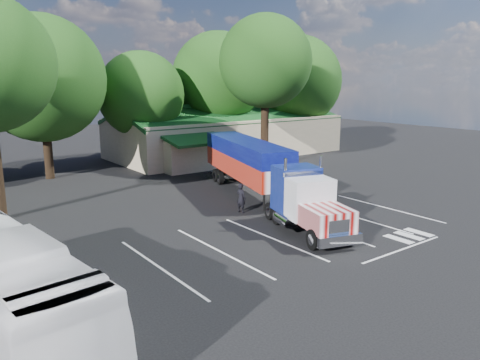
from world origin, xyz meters
TOP-DOWN VIEW (x-y plane):
  - ground at (0.00, 0.00)m, footprint 120.00×120.00m
  - event_hall at (13.74, 17.81)m, footprint 24.20×14.12m
  - tree_row_c at (-5.00, 16.20)m, footprint 10.00×10.00m
  - tree_row_d at (4.00, 17.50)m, footprint 8.00×8.00m
  - tree_row_e at (13.00, 18.00)m, footprint 9.60×9.60m
  - tree_row_f at (23.00, 16.80)m, footprint 10.40×10.40m
  - tree_near_right at (11.50, 8.50)m, footprint 8.00×8.00m
  - semi_truck at (4.24, 0.32)m, footprint 7.77×18.73m
  - woman at (1.60, -1.23)m, footprint 0.57×0.74m
  - bicycle at (5.50, 8.00)m, footprint 1.11×1.71m
  - tour_bus at (-12.84, -7.70)m, footprint 4.15×12.18m
  - silver_sedan at (12.00, 12.92)m, footprint 4.39×2.23m

SIDE VIEW (x-z plane):
  - ground at x=0.00m, z-range 0.00..0.00m
  - bicycle at x=5.50m, z-range 0.00..0.85m
  - silver_sedan at x=12.00m, z-range 0.00..1.38m
  - woman at x=1.60m, z-range 0.00..1.80m
  - tour_bus at x=-12.84m, z-range 0.00..3.32m
  - event_hall at x=13.74m, z-range -0.56..4.99m
  - semi_truck at x=4.24m, z-range 0.26..4.22m
  - tree_row_d at x=4.00m, z-range 1.28..11.88m
  - tree_row_f at x=23.00m, z-range 1.29..14.29m
  - tree_row_c at x=-5.00m, z-range 1.51..14.56m
  - tree_row_e at x=13.00m, z-range 1.64..14.54m
  - tree_near_right at x=11.50m, z-range 2.71..16.21m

